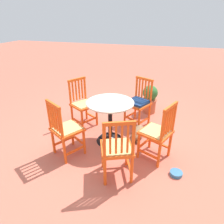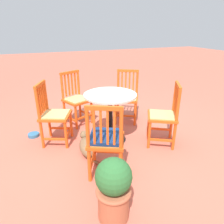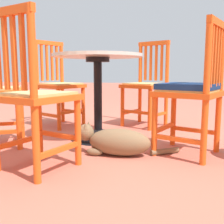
{
  "view_description": "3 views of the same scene",
  "coord_description": "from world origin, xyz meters",
  "px_view_note": "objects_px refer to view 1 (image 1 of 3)",
  "views": [
    {
      "loc": [
        2.78,
        0.79,
        1.96
      ],
      "look_at": [
        -0.1,
        -0.09,
        0.48
      ],
      "focal_mm": 31.78,
      "sensor_mm": 36.0,
      "label": 1
    },
    {
      "loc": [
        -2.56,
        0.94,
        1.62
      ],
      "look_at": [
        -0.03,
        -0.08,
        0.48
      ],
      "focal_mm": 33.05,
      "sensor_mm": 36.0,
      "label": 2
    },
    {
      "loc": [
        -0.42,
        2.19,
        0.58
      ],
      "look_at": [
        -0.07,
        -0.14,
        0.23
      ],
      "focal_mm": 43.28,
      "sensor_mm": 36.0,
      "label": 3
    }
  ],
  "objects_px": {
    "orange_chair_near_fence": "(83,104)",
    "orange_chair_at_corner": "(66,130)",
    "cafe_table": "(110,126)",
    "orange_chair_tucked_in": "(117,149)",
    "tabby_cat": "(137,134)",
    "terracotta_planter": "(150,98)",
    "pet_water_bowl": "(176,173)",
    "orange_chair_by_planter": "(138,103)",
    "orange_chair_facing_out": "(158,133)"
  },
  "relations": [
    {
      "from": "orange_chair_by_planter",
      "to": "orange_chair_near_fence",
      "type": "relative_size",
      "value": 1.0
    },
    {
      "from": "terracotta_planter",
      "to": "orange_chair_by_planter",
      "type": "bearing_deg",
      "value": -14.31
    },
    {
      "from": "orange_chair_by_planter",
      "to": "orange_chair_near_fence",
      "type": "xyz_separation_m",
      "value": [
        0.34,
        -1.01,
        -0.01
      ]
    },
    {
      "from": "orange_chair_facing_out",
      "to": "orange_chair_by_planter",
      "type": "relative_size",
      "value": 1.0
    },
    {
      "from": "tabby_cat",
      "to": "pet_water_bowl",
      "type": "bearing_deg",
      "value": 42.68
    },
    {
      "from": "cafe_table",
      "to": "orange_chair_near_fence",
      "type": "height_order",
      "value": "orange_chair_near_fence"
    },
    {
      "from": "orange_chair_tucked_in",
      "to": "orange_chair_near_fence",
      "type": "relative_size",
      "value": 1.0
    },
    {
      "from": "terracotta_planter",
      "to": "tabby_cat",
      "type": "bearing_deg",
      "value": -2.89
    },
    {
      "from": "cafe_table",
      "to": "orange_chair_near_fence",
      "type": "distance_m",
      "value": 0.79
    },
    {
      "from": "tabby_cat",
      "to": "terracotta_planter",
      "type": "distance_m",
      "value": 1.15
    },
    {
      "from": "cafe_table",
      "to": "orange_chair_by_planter",
      "type": "bearing_deg",
      "value": 155.24
    },
    {
      "from": "orange_chair_by_planter",
      "to": "tabby_cat",
      "type": "height_order",
      "value": "orange_chair_by_planter"
    },
    {
      "from": "orange_chair_by_planter",
      "to": "pet_water_bowl",
      "type": "height_order",
      "value": "orange_chair_by_planter"
    },
    {
      "from": "cafe_table",
      "to": "tabby_cat",
      "type": "bearing_deg",
      "value": 115.34
    },
    {
      "from": "terracotta_planter",
      "to": "pet_water_bowl",
      "type": "xyz_separation_m",
      "value": [
        1.85,
        0.62,
        -0.3
      ]
    },
    {
      "from": "orange_chair_by_planter",
      "to": "terracotta_planter",
      "type": "height_order",
      "value": "orange_chair_by_planter"
    },
    {
      "from": "cafe_table",
      "to": "pet_water_bowl",
      "type": "distance_m",
      "value": 1.25
    },
    {
      "from": "orange_chair_tucked_in",
      "to": "orange_chair_at_corner",
      "type": "relative_size",
      "value": 1.0
    },
    {
      "from": "orange_chair_at_corner",
      "to": "terracotta_planter",
      "type": "bearing_deg",
      "value": 151.49
    },
    {
      "from": "orange_chair_tucked_in",
      "to": "orange_chair_by_planter",
      "type": "xyz_separation_m",
      "value": [
        -1.5,
        0.0,
        0.01
      ]
    },
    {
      "from": "orange_chair_facing_out",
      "to": "cafe_table",
      "type": "bearing_deg",
      "value": -106.03
    },
    {
      "from": "orange_chair_near_fence",
      "to": "orange_chair_at_corner",
      "type": "bearing_deg",
      "value": 8.92
    },
    {
      "from": "cafe_table",
      "to": "tabby_cat",
      "type": "distance_m",
      "value": 0.51
    },
    {
      "from": "orange_chair_by_planter",
      "to": "orange_chair_at_corner",
      "type": "xyz_separation_m",
      "value": [
        1.27,
        -0.86,
        -0.01
      ]
    },
    {
      "from": "orange_chair_by_planter",
      "to": "terracotta_planter",
      "type": "bearing_deg",
      "value": 165.69
    },
    {
      "from": "cafe_table",
      "to": "orange_chair_by_planter",
      "type": "relative_size",
      "value": 0.83
    },
    {
      "from": "orange_chair_near_fence",
      "to": "terracotta_planter",
      "type": "relative_size",
      "value": 1.47
    },
    {
      "from": "orange_chair_facing_out",
      "to": "orange_chair_near_fence",
      "type": "relative_size",
      "value": 1.0
    },
    {
      "from": "cafe_table",
      "to": "terracotta_planter",
      "type": "height_order",
      "value": "cafe_table"
    },
    {
      "from": "orange_chair_tucked_in",
      "to": "pet_water_bowl",
      "type": "bearing_deg",
      "value": 107.86
    },
    {
      "from": "terracotta_planter",
      "to": "orange_chair_facing_out",
      "type": "bearing_deg",
      "value": 10.87
    },
    {
      "from": "orange_chair_facing_out",
      "to": "pet_water_bowl",
      "type": "xyz_separation_m",
      "value": [
        0.3,
        0.32,
        -0.41
      ]
    },
    {
      "from": "orange_chair_tucked_in",
      "to": "orange_chair_near_fence",
      "type": "bearing_deg",
      "value": -139.29
    },
    {
      "from": "cafe_table",
      "to": "orange_chair_tucked_in",
      "type": "height_order",
      "value": "orange_chair_tucked_in"
    },
    {
      "from": "orange_chair_facing_out",
      "to": "tabby_cat",
      "type": "xyz_separation_m",
      "value": [
        -0.43,
        -0.35,
        -0.34
      ]
    },
    {
      "from": "orange_chair_tucked_in",
      "to": "pet_water_bowl",
      "type": "xyz_separation_m",
      "value": [
        -0.25,
        0.77,
        -0.41
      ]
    },
    {
      "from": "orange_chair_near_fence",
      "to": "orange_chair_at_corner",
      "type": "height_order",
      "value": "same"
    },
    {
      "from": "orange_chair_tucked_in",
      "to": "pet_water_bowl",
      "type": "relative_size",
      "value": 5.36
    },
    {
      "from": "orange_chair_near_fence",
      "to": "tabby_cat",
      "type": "xyz_separation_m",
      "value": [
        0.19,
        1.1,
        -0.34
      ]
    },
    {
      "from": "orange_chair_facing_out",
      "to": "terracotta_planter",
      "type": "distance_m",
      "value": 1.58
    },
    {
      "from": "orange_chair_at_corner",
      "to": "tabby_cat",
      "type": "height_order",
      "value": "orange_chair_at_corner"
    },
    {
      "from": "orange_chair_near_fence",
      "to": "orange_chair_at_corner",
      "type": "distance_m",
      "value": 0.94
    },
    {
      "from": "orange_chair_at_corner",
      "to": "pet_water_bowl",
      "type": "bearing_deg",
      "value": 90.55
    },
    {
      "from": "cafe_table",
      "to": "orange_chair_tucked_in",
      "type": "bearing_deg",
      "value": 23.28
    },
    {
      "from": "orange_chair_tucked_in",
      "to": "terracotta_planter",
      "type": "distance_m",
      "value": 2.11
    },
    {
      "from": "orange_chair_facing_out",
      "to": "terracotta_planter",
      "type": "xyz_separation_m",
      "value": [
        -1.55,
        -0.3,
        -0.11
      ]
    },
    {
      "from": "orange_chair_near_fence",
      "to": "orange_chair_tucked_in",
      "type": "bearing_deg",
      "value": 40.71
    },
    {
      "from": "orange_chair_facing_out",
      "to": "terracotta_planter",
      "type": "height_order",
      "value": "orange_chair_facing_out"
    },
    {
      "from": "tabby_cat",
      "to": "terracotta_planter",
      "type": "relative_size",
      "value": 1.19
    },
    {
      "from": "cafe_table",
      "to": "pet_water_bowl",
      "type": "bearing_deg",
      "value": 64.6
    }
  ]
}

